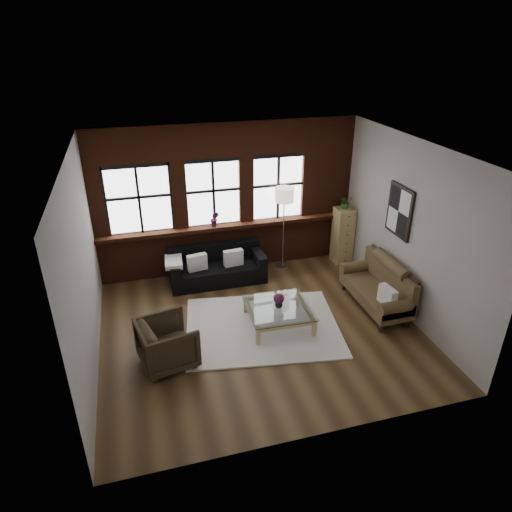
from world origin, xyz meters
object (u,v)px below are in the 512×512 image
object	(u,v)px
armchair	(167,343)
drawer_chest	(343,235)
vase	(279,304)
dark_sofa	(217,266)
vintage_settee	(376,286)
coffee_table	(278,316)
floor_lamp	(283,225)

from	to	relation	value
armchair	drawer_chest	distance (m)	4.91
vase	dark_sofa	bearing A→B (deg)	111.78
dark_sofa	vase	xyz separation A→B (m)	(0.75, -1.87, 0.08)
vase	drawer_chest	bearing A→B (deg)	42.94
vintage_settee	armchair	world-z (taller)	vintage_settee
dark_sofa	vintage_settee	distance (m)	3.24
vase	coffee_table	bearing A→B (deg)	90.00
vase	armchair	bearing A→B (deg)	-165.07
coffee_table	drawer_chest	bearing A→B (deg)	42.94
vintage_settee	armchair	xyz separation A→B (m)	(-3.95, -0.59, -0.08)
drawer_chest	floor_lamp	distance (m)	1.43
armchair	floor_lamp	size ratio (longest dim) A/B	0.43
coffee_table	floor_lamp	xyz separation A→B (m)	(0.79, 2.12, 0.82)
drawer_chest	vase	bearing A→B (deg)	-137.06
coffee_table	drawer_chest	distance (m)	3.00
armchair	coffee_table	xyz separation A→B (m)	(2.02, 0.54, -0.21)
coffee_table	drawer_chest	size ratio (longest dim) A/B	0.87
vintage_settee	drawer_chest	xyz separation A→B (m)	(0.23, 1.96, 0.17)
vintage_settee	floor_lamp	size ratio (longest dim) A/B	0.88
dark_sofa	drawer_chest	world-z (taller)	drawer_chest
coffee_table	drawer_chest	world-z (taller)	drawer_chest
floor_lamp	vintage_settee	bearing A→B (deg)	-60.98
armchair	floor_lamp	bearing A→B (deg)	-58.73
dark_sofa	drawer_chest	distance (m)	2.93
vase	floor_lamp	world-z (taller)	floor_lamp
dark_sofa	floor_lamp	bearing A→B (deg)	9.47
vase	floor_lamp	xyz separation A→B (m)	(0.79, 2.12, 0.56)
vase	drawer_chest	xyz separation A→B (m)	(2.17, 2.02, 0.21)
armchair	vase	distance (m)	2.09
armchair	floor_lamp	xyz separation A→B (m)	(2.81, 2.66, 0.61)
vintage_settee	drawer_chest	distance (m)	1.99
coffee_table	vase	distance (m)	0.26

